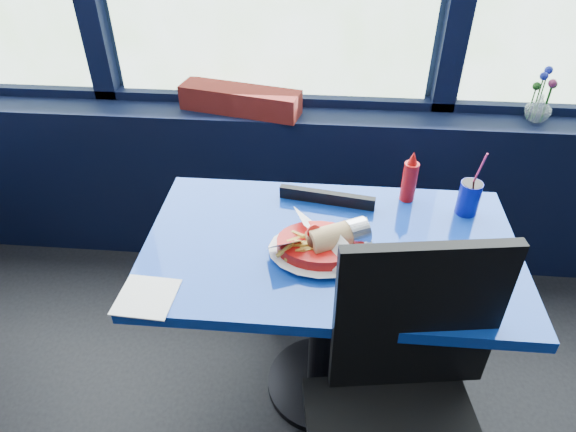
% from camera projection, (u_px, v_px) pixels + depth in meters
% --- Properties ---
extents(window_sill, '(5.00, 0.26, 0.80)m').
position_uv_depth(window_sill, '(271.00, 183.00, 2.57)').
color(window_sill, black).
rests_on(window_sill, ground).
extents(near_table, '(1.20, 0.70, 0.75)m').
position_uv_depth(near_table, '(328.00, 285.00, 1.76)').
color(near_table, black).
rests_on(near_table, ground).
extents(chair_near_front, '(0.53, 0.54, 1.04)m').
position_uv_depth(chair_near_front, '(405.00, 404.00, 1.36)').
color(chair_near_front, black).
rests_on(chair_near_front, ground).
extents(chair_near_back, '(0.41, 0.42, 0.80)m').
position_uv_depth(chair_near_back, '(320.00, 247.00, 2.09)').
color(chair_near_back, black).
rests_on(chair_near_back, ground).
extents(planter_box, '(0.56, 0.25, 0.11)m').
position_uv_depth(planter_box, '(240.00, 100.00, 2.29)').
color(planter_box, maroon).
rests_on(planter_box, window_sill).
extents(flower_vase, '(0.15, 0.15, 0.24)m').
position_uv_depth(flower_vase, '(540.00, 105.00, 2.20)').
color(flower_vase, silver).
rests_on(flower_vase, window_sill).
extents(food_basket, '(0.30, 0.28, 0.11)m').
position_uv_depth(food_basket, '(322.00, 244.00, 1.59)').
color(food_basket, '#BC0E0C').
rests_on(food_basket, near_table).
extents(ketchup_bottle, '(0.05, 0.05, 0.20)m').
position_uv_depth(ketchup_bottle, '(410.00, 179.00, 1.80)').
color(ketchup_bottle, '#BC0E0C').
rests_on(ketchup_bottle, near_table).
extents(soda_cup, '(0.08, 0.08, 0.25)m').
position_uv_depth(soda_cup, '(469.00, 197.00, 1.75)').
color(soda_cup, '#0C128E').
rests_on(soda_cup, near_table).
extents(napkin, '(0.17, 0.17, 0.00)m').
position_uv_depth(napkin, '(146.00, 297.00, 1.46)').
color(napkin, white).
rests_on(napkin, near_table).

